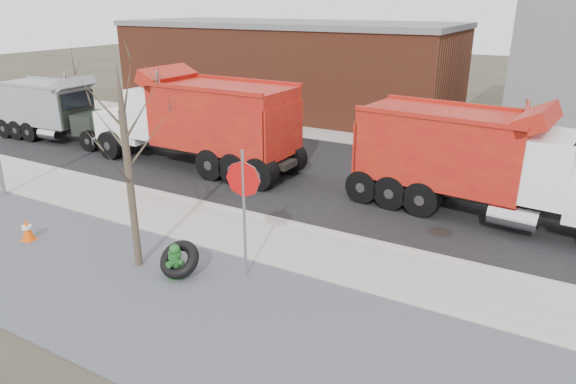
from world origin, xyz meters
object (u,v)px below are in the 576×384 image
Objects in this scene: fire_hydrant at (176,262)px; dump_truck_red_b at (199,119)px; dump_truck_red_a at (481,159)px; truck_tire at (180,260)px; stop_sign at (244,194)px; dump_truck_grey at (56,108)px.

dump_truck_red_b reaches higher than fire_hydrant.
fire_hydrant is at bearing -120.57° from dump_truck_red_a.
dump_truck_red_a reaches higher than fire_hydrant.
dump_truck_red_a is at bearing -177.86° from dump_truck_red_b.
truck_tire is 2.35m from stop_sign.
fire_hydrant is at bearing -32.22° from dump_truck_grey.
dump_truck_grey is (-13.95, 7.34, 1.12)m from truck_tire.
dump_truck_grey is at bearing 152.24° from truck_tire.
dump_truck_red_b is at bearing 151.48° from stop_sign.
truck_tire is at bearing -120.73° from dump_truck_red_a.
dump_truck_red_a is at bearing 59.18° from fire_hydrant.
dump_truck_red_a reaches higher than dump_truck_grey.
stop_sign is 7.92m from dump_truck_red_a.
dump_truck_red_b reaches higher than dump_truck_red_a.
dump_truck_red_b is (-10.73, -0.21, 0.13)m from dump_truck_red_a.
dump_truck_red_b reaches higher than truck_tire.
dump_truck_red_a is 1.32× the size of dump_truck_grey.
stop_sign is 0.36× the size of dump_truck_red_a.
dump_truck_red_a is (5.55, 7.66, 1.42)m from fire_hydrant.
fire_hydrant is 0.81× the size of truck_tire.
dump_truck_red_b is at bearing -173.48° from dump_truck_red_a.
fire_hydrant is 2.44m from stop_sign.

